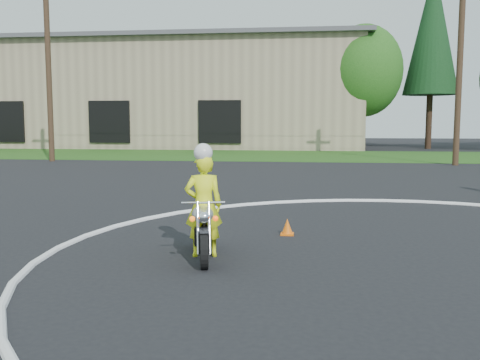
# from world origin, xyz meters

# --- Properties ---
(grass_strip) EXTENTS (120.00, 10.00, 0.02)m
(grass_strip) POSITION_xyz_m (0.00, 27.00, 0.01)
(grass_strip) COLOR #1E4714
(grass_strip) RESTS_ON ground
(primary_motorcycle) EXTENTS (0.65, 1.78, 0.95)m
(primary_motorcycle) POSITION_xyz_m (-3.53, 2.78, 0.46)
(primary_motorcycle) COLOR black
(primary_motorcycle) RESTS_ON ground
(rider_primary_grp) EXTENTS (0.65, 0.50, 1.76)m
(rider_primary_grp) POSITION_xyz_m (-3.54, 2.91, 0.85)
(rider_primary_grp) COLOR #F2FF1A
(rider_primary_grp) RESTS_ON ground
(warehouse) EXTENTS (41.00, 17.00, 8.30)m
(warehouse) POSITION_xyz_m (-18.00, 39.99, 4.16)
(warehouse) COLOR tan
(warehouse) RESTS_ON ground
(utility_poles) EXTENTS (41.60, 1.12, 10.00)m
(utility_poles) POSITION_xyz_m (5.00, 21.00, 5.20)
(utility_poles) COLOR #473321
(utility_poles) RESTS_ON ground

